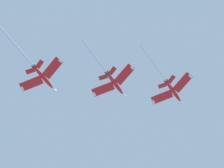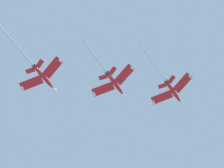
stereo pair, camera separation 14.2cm
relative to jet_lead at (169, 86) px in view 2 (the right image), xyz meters
name	(u,v)px [view 2 (the right image)]	position (x,y,z in m)	size (l,w,h in m)	color
jet_lead	(169,86)	(0.00, 0.00, 0.00)	(20.07, 32.30, 7.74)	red
jet_second	(111,78)	(-19.35, -15.93, -4.73)	(20.10, 29.78, 7.60)	red
jet_third	(38,70)	(-42.28, -33.25, -9.54)	(20.08, 33.03, 8.64)	red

